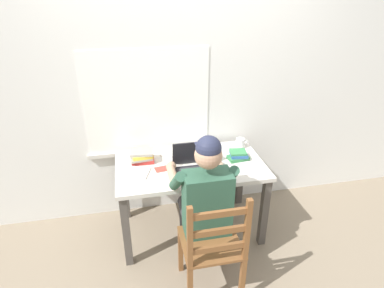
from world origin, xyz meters
name	(u,v)px	position (x,y,z in m)	size (l,w,h in m)	color
ground_plane	(191,228)	(0.00, 0.00, 0.00)	(8.00, 8.00, 0.00)	gray
back_wall	(180,84)	(-0.01, 0.44, 1.30)	(6.00, 0.08, 2.60)	silver
desk	(190,174)	(0.00, 0.00, 0.61)	(1.27, 0.72, 0.71)	beige
seated_person	(204,197)	(0.01, -0.44, 0.67)	(0.50, 0.60, 1.23)	#2D5642
wooden_chair	(213,246)	(0.01, -0.72, 0.45)	(0.42, 0.42, 0.92)	brown
laptop	(194,165)	(0.01, -0.11, 0.76)	(0.33, 0.28, 0.23)	#232328
computer_mouse	(229,170)	(0.29, -0.19, 0.73)	(0.06, 0.10, 0.03)	#232328
coffee_mug_white	(241,143)	(0.53, 0.21, 0.76)	(0.12, 0.08, 0.09)	white
coffee_mug_dark	(213,156)	(0.21, 0.01, 0.76)	(0.12, 0.09, 0.10)	#2D384C
book_stack_main	(142,157)	(-0.40, 0.13, 0.76)	(0.21, 0.16, 0.10)	#BC332D
book_stack_side	(238,155)	(0.43, 0.01, 0.75)	(0.19, 0.15, 0.08)	#38844C
paper_pile_near_laptop	(172,152)	(-0.12, 0.24, 0.72)	(0.21, 0.15, 0.02)	silver
paper_pile_back_corner	(193,162)	(0.03, 0.02, 0.71)	(0.19, 0.18, 0.01)	silver
paper_pile_side	(135,173)	(-0.47, -0.05, 0.72)	(0.21, 0.19, 0.01)	white
landscape_photo_print	(163,169)	(-0.24, -0.03, 0.71)	(0.13, 0.09, 0.00)	#C63D33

